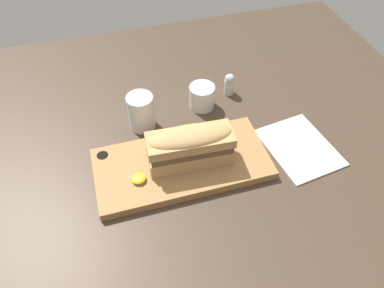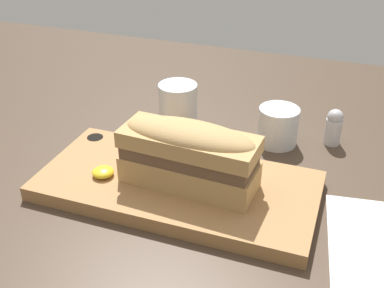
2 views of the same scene
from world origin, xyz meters
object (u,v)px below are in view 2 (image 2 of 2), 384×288
water_glass (178,113)px  wine_glass (278,128)px  salt_shaker (334,127)px  serving_board (177,186)px  sandwich (189,153)px

water_glass → wine_glass: (16.16, 2.88, -1.17)cm
water_glass → salt_shaker: (24.62, 5.78, -0.86)cm
serving_board → water_glass: size_ratio=4.19×
serving_board → wine_glass: bearing=60.4°
serving_board → sandwich: size_ratio=2.06×
serving_board → sandwich: 6.26cm
wine_glass → serving_board: bearing=-119.6°
wine_glass → salt_shaker: size_ratio=1.06×
sandwich → wine_glass: 20.80cm
sandwich → wine_glass: (8.43, 18.55, -4.21)cm
sandwich → salt_shaker: 27.57cm
sandwich → salt_shaker: (16.88, 21.44, -3.90)cm
serving_board → water_glass: water_glass is taller
sandwich → wine_glass: size_ratio=2.87×
sandwich → salt_shaker: bearing=51.8°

